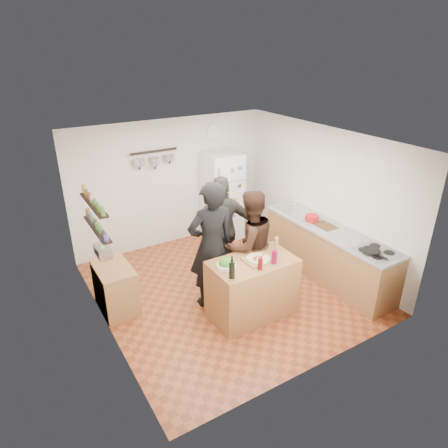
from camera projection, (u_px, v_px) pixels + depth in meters
room_shell at (215, 212)px, 6.50m from camera, size 4.20×4.20×4.20m
prep_island at (252, 288)px, 5.92m from camera, size 1.25×0.72×0.91m
pizza_board at (258, 259)px, 5.75m from camera, size 0.42×0.34×0.02m
pizza at (258, 258)px, 5.75m from camera, size 0.34×0.34×0.02m
salad_bowl at (226, 265)px, 5.56m from camera, size 0.28×0.28×0.06m
wine_bottle at (232, 270)px, 5.28m from camera, size 0.08×0.08×0.25m
wine_glass_near at (260, 264)px, 5.49m from camera, size 0.07×0.07×0.17m
wine_glass_far at (274, 257)px, 5.64m from camera, size 0.08×0.08×0.19m
pepper_mill at (276, 246)px, 5.94m from camera, size 0.06×0.06×0.20m
salt_canister at (275, 255)px, 5.76m from camera, size 0.07×0.07×0.12m
person_left at (211, 246)px, 5.96m from camera, size 0.78×0.56×2.01m
person_center at (249, 245)px, 6.20m from camera, size 0.88×0.68×1.80m
person_back at (223, 229)px, 6.67m from camera, size 1.17×0.77×1.85m
counter_run at (327, 253)px, 6.91m from camera, size 0.63×2.63×0.90m
stove_top at (376, 252)px, 5.98m from camera, size 0.60×0.62×0.02m
skillet at (371, 251)px, 5.93m from camera, size 0.27×0.27×0.05m
sink at (297, 212)px, 7.37m from camera, size 0.50×0.80×0.03m
cutting_board at (325, 226)px, 6.81m from camera, size 0.30×0.40×0.02m
red_bowl at (312, 218)px, 6.98m from camera, size 0.24×0.24×0.10m
fridge at (222, 196)px, 8.15m from camera, size 0.70×0.68×1.80m
wall_clock at (213, 132)px, 7.89m from camera, size 0.30×0.03×0.30m
spice_shelf_lower at (97, 229)px, 5.34m from camera, size 0.12×1.00×0.02m
spice_shelf_upper at (94, 205)px, 5.19m from camera, size 0.12×1.00×0.02m
produce_basket at (103, 251)px, 5.50m from camera, size 0.18×0.35×0.14m
side_table at (115, 288)px, 6.08m from camera, size 0.50×0.80×0.73m
pot_rack at (154, 151)px, 7.30m from camera, size 0.90×0.04×0.04m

